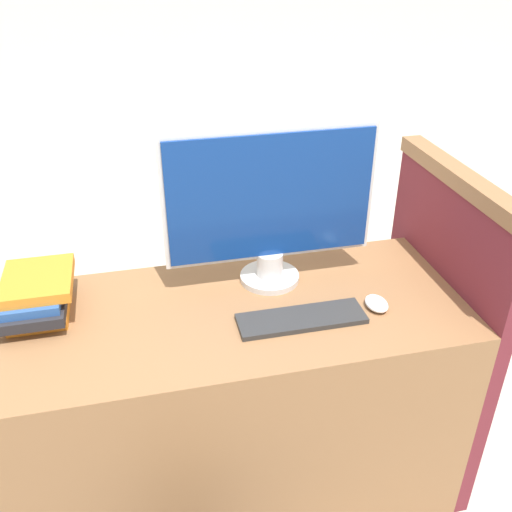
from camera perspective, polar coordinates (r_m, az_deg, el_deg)
The scene contains 6 objects.
desk at distance 1.98m, azimuth -2.69°, elevation -14.56°, with size 1.46×0.62×0.77m.
carrel_divider at distance 2.12m, azimuth 17.55°, elevation -6.09°, with size 0.07×0.72×1.13m.
monitor at distance 1.74m, azimuth 1.45°, elevation 5.06°, with size 0.66×0.19×0.51m.
keyboard at distance 1.69m, azimuth 4.56°, elevation -6.27°, with size 0.38×0.12×0.02m.
mouse at distance 1.77m, azimuth 11.96°, elevation -4.67°, with size 0.07×0.09×0.03m.
book_stack at distance 1.80m, azimuth -21.14°, elevation -3.73°, with size 0.21×0.27×0.12m.
Camera 1 is at (-0.23, -1.08, 1.78)m, focal length 40.00 mm.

